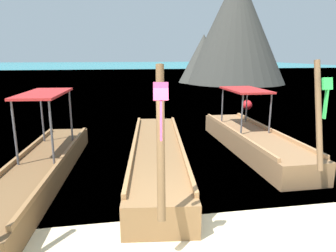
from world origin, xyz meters
name	(u,v)px	position (x,y,z in m)	size (l,w,h in m)	color
sea_water	(121,69)	(0.00, 61.55, 0.00)	(120.00, 120.00, 0.00)	teal
longtail_boat_violet_ribbon	(39,168)	(-3.04, 3.68, 0.32)	(1.67, 7.17, 2.78)	brown
longtail_boat_pink_ribbon	(157,156)	(-0.18, 4.14, 0.32)	(2.08, 7.23, 2.80)	brown
longtail_boat_green_ribbon	(252,140)	(2.90, 5.03, 0.36)	(1.29, 6.11, 2.83)	olive
karst_rock	(233,31)	(10.84, 27.62, 5.29)	(10.84, 10.35, 11.26)	#383833
mooring_buoy_near	(247,105)	(5.75, 11.85, 0.27)	(0.53, 0.53, 0.53)	red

